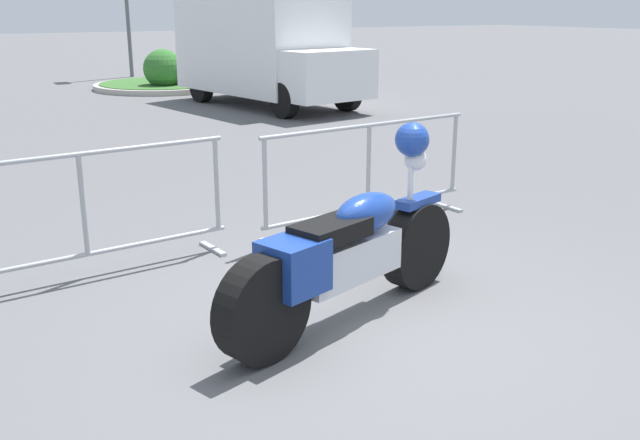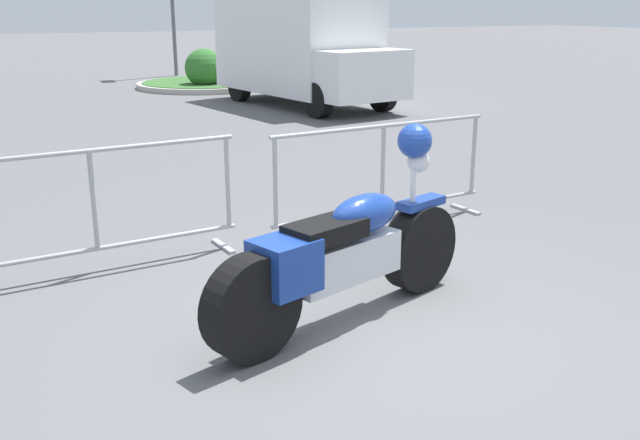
% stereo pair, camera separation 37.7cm
% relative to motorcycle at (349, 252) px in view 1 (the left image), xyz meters
% --- Properties ---
extents(ground_plane, '(120.00, 120.00, 0.00)m').
position_rel_motorcycle_xyz_m(ground_plane, '(0.09, -0.27, -0.52)').
color(ground_plane, '#5B5B5E').
extents(motorcycle, '(2.34, 0.90, 1.36)m').
position_rel_motorcycle_xyz_m(motorcycle, '(0.00, 0.00, 0.00)').
color(motorcycle, black).
rests_on(motorcycle, ground).
extents(crowd_barrier_near, '(2.55, 0.64, 1.07)m').
position_rel_motorcycle_xyz_m(crowd_barrier_near, '(-1.42, 1.82, 0.04)').
color(crowd_barrier_near, '#9EA0A5').
rests_on(crowd_barrier_near, ground).
extents(crowd_barrier_far, '(2.55, 0.64, 1.07)m').
position_rel_motorcycle_xyz_m(crowd_barrier_far, '(1.42, 1.82, 0.04)').
color(crowd_barrier_far, '#9EA0A5').
rests_on(crowd_barrier_far, ground).
extents(delivery_van, '(2.67, 5.23, 2.31)m').
position_rel_motorcycle_xyz_m(delivery_van, '(4.68, 10.72, 0.72)').
color(delivery_van, white).
rests_on(delivery_van, ground).
extents(planter_island, '(3.79, 3.79, 1.09)m').
position_rel_motorcycle_xyz_m(planter_island, '(3.94, 15.02, -0.19)').
color(planter_island, '#ADA89E').
rests_on(planter_island, ground).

